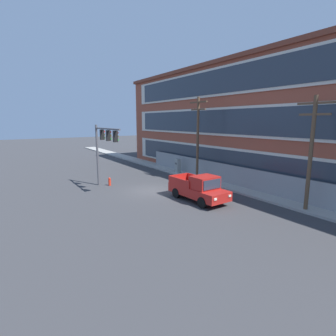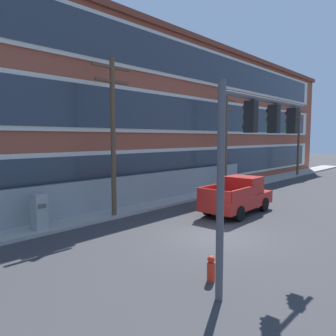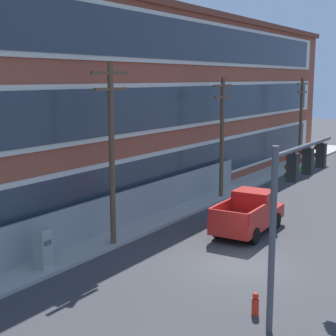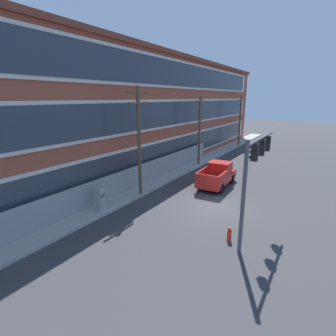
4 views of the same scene
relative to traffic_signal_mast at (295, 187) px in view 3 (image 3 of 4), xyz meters
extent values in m
plane|color=#38383A|center=(2.81, 3.22, -4.18)|extent=(160.00, 160.00, 0.00)
cube|color=#9E9B93|center=(2.81, 9.85, -4.10)|extent=(80.00, 2.19, 0.16)
cube|color=brown|center=(10.71, 16.13, 1.60)|extent=(52.32, 10.36, 11.56)
cube|color=beige|center=(10.71, 10.88, -2.06)|extent=(48.13, 0.10, 2.78)
cube|color=#2D3844|center=(10.71, 10.82, -2.06)|extent=(46.04, 0.06, 2.31)
cube|color=beige|center=(10.71, 10.88, 1.79)|extent=(48.13, 0.10, 2.78)
cube|color=#2D3844|center=(10.71, 10.82, 1.79)|extent=(46.04, 0.06, 2.31)
cube|color=beige|center=(10.71, 10.88, 5.65)|extent=(48.13, 0.10, 2.78)
cube|color=#2D3844|center=(10.71, 10.82, 5.65)|extent=(46.04, 0.06, 2.31)
cube|color=brown|center=(10.71, 16.13, 7.58)|extent=(52.82, 10.86, 0.40)
cube|color=gray|center=(4.19, 10.39, -3.20)|extent=(25.38, 0.04, 1.96)
cylinder|color=#4C4C51|center=(16.88, 10.39, -3.20)|extent=(0.06, 0.06, 1.96)
cylinder|color=#4C4C51|center=(4.19, 10.39, -2.22)|extent=(25.38, 0.05, 0.05)
cylinder|color=#4C4C51|center=(-1.80, 0.00, -1.33)|extent=(0.20, 0.20, 5.71)
cylinder|color=#4C4C51|center=(0.93, 0.00, 1.23)|extent=(5.46, 0.14, 0.14)
cube|color=black|center=(-0.29, 0.00, 0.68)|extent=(0.28, 0.32, 0.90)
cylinder|color=red|center=(-0.29, 0.18, 0.96)|extent=(0.04, 0.18, 0.18)
cylinder|color=#503E08|center=(-0.29, 0.18, 0.68)|extent=(0.04, 0.18, 0.18)
cylinder|color=#0A4011|center=(-0.29, 0.18, 0.40)|extent=(0.04, 0.18, 0.18)
cube|color=black|center=(1.23, 0.00, 0.68)|extent=(0.28, 0.32, 0.90)
cylinder|color=#4B0807|center=(1.23, 0.18, 0.96)|extent=(0.04, 0.18, 0.18)
cylinder|color=#503E08|center=(1.23, 0.18, 0.68)|extent=(0.04, 0.18, 0.18)
cylinder|color=green|center=(1.23, 0.18, 0.40)|extent=(0.04, 0.18, 0.18)
cube|color=black|center=(2.75, 0.00, 0.68)|extent=(0.28, 0.32, 0.90)
cylinder|color=#4B0807|center=(2.75, 0.18, 0.96)|extent=(0.04, 0.18, 0.18)
cylinder|color=#503E08|center=(2.75, 0.18, 0.68)|extent=(0.04, 0.18, 0.18)
cylinder|color=green|center=(2.75, 0.18, 0.40)|extent=(0.04, 0.18, 0.18)
cube|color=#AD1E19|center=(7.23, 4.74, -3.43)|extent=(5.10, 2.21, 0.70)
cube|color=#AD1E19|center=(7.93, 4.77, -2.61)|extent=(1.57, 1.93, 0.93)
cube|color=#283342|center=(8.71, 4.80, -2.61)|extent=(0.12, 1.67, 0.70)
cube|color=#AD1E19|center=(6.06, 5.66, -2.80)|extent=(2.52, 0.21, 0.56)
cube|color=#AD1E19|center=(6.13, 3.75, -2.80)|extent=(2.52, 0.21, 0.56)
cube|color=#AD1E19|center=(4.76, 4.66, -2.80)|extent=(0.17, 1.96, 0.56)
cylinder|color=black|center=(8.70, 5.74, -3.78)|extent=(0.81, 0.29, 0.80)
cylinder|color=black|center=(8.77, 3.86, -3.78)|extent=(0.81, 0.29, 0.80)
cylinder|color=black|center=(5.69, 5.63, -3.78)|extent=(0.81, 0.29, 0.80)
cylinder|color=black|center=(5.75, 3.75, -3.78)|extent=(0.81, 0.29, 0.80)
cube|color=white|center=(9.74, 5.55, -3.33)|extent=(0.07, 0.24, 0.16)
cube|color=white|center=(9.79, 4.12, -3.33)|extent=(0.07, 0.24, 0.16)
cylinder|color=brown|center=(1.91, 9.04, 0.00)|extent=(0.26, 0.26, 8.35)
cube|color=brown|center=(1.91, 9.04, 3.67)|extent=(2.46, 0.14, 0.14)
cube|color=brown|center=(1.91, 9.04, 2.97)|extent=(2.09, 0.14, 0.14)
cylinder|color=brown|center=(13.14, 9.27, -0.35)|extent=(0.26, 0.26, 7.66)
cube|color=brown|center=(13.14, 9.27, 2.98)|extent=(2.35, 0.14, 0.14)
cube|color=brown|center=(13.14, 9.27, 2.28)|extent=(2.00, 0.14, 0.14)
cylinder|color=brown|center=(27.83, 9.12, -0.35)|extent=(0.26, 0.26, 7.65)
cube|color=brown|center=(27.83, 9.12, 2.97)|extent=(2.47, 0.14, 0.14)
cube|color=brown|center=(27.83, 9.12, 2.27)|extent=(2.10, 0.14, 0.14)
cube|color=#939993|center=(-2.02, 9.42, -3.30)|extent=(0.55, 0.52, 1.77)
cube|color=#515151|center=(-2.02, 9.16, -2.94)|extent=(0.39, 0.02, 0.20)
cylinder|color=red|center=(-1.03, 0.79, -3.89)|extent=(0.24, 0.24, 0.58)
sphere|color=red|center=(-1.03, 0.79, -3.51)|extent=(0.22, 0.22, 0.22)
camera|label=1|loc=(22.19, -7.87, 1.89)|focal=28.00mm
camera|label=2|loc=(-8.85, -4.58, 0.09)|focal=35.00mm
camera|label=3|loc=(-15.74, -5.32, 3.43)|focal=55.00mm
camera|label=4|loc=(-13.62, -3.05, 3.35)|focal=28.00mm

